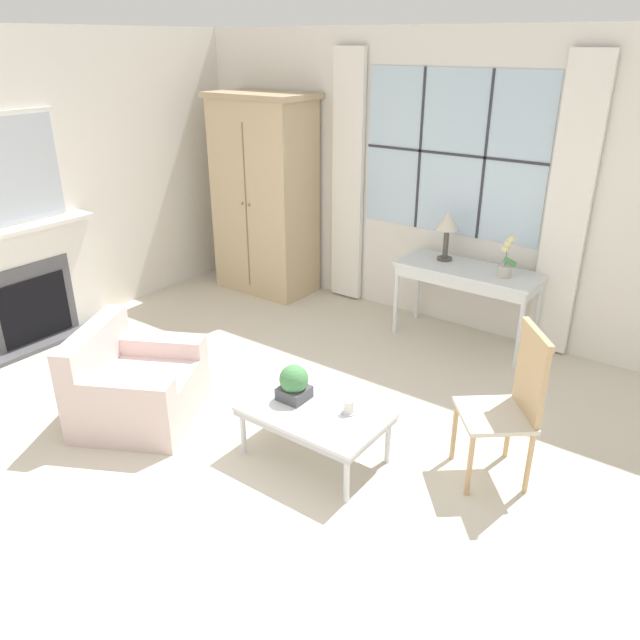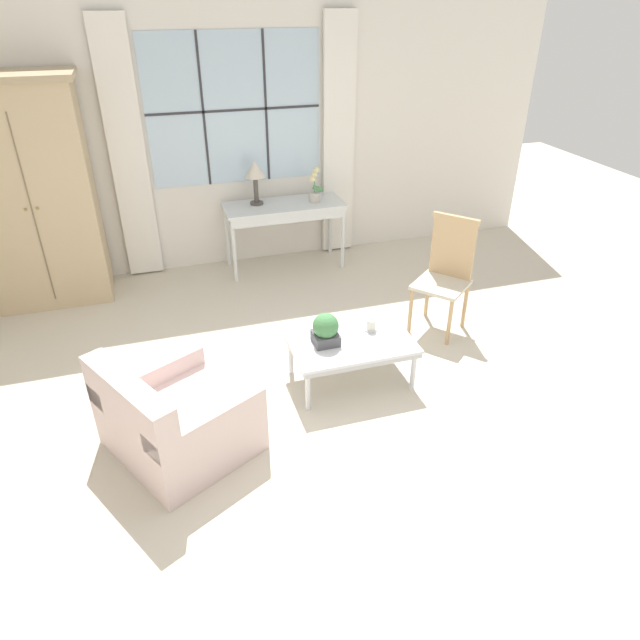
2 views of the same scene
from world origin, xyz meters
The scene contains 13 objects.
ground_plane centered at (0.00, 0.00, 0.00)m, with size 14.00×14.00×0.00m, color beige.
wall_back_windowed centered at (0.00, 3.02, 1.40)m, with size 7.20×0.14×2.80m.
wall_left centered at (-3.03, 0.60, 1.40)m, with size 0.06×7.20×2.80m, color silver.
fireplace centered at (-2.91, 0.21, 0.69)m, with size 0.34×1.48×2.12m.
armoire centered at (-2.03, 2.64, 1.09)m, with size 1.15×0.68×2.17m.
console_table centered at (0.41, 2.67, 0.66)m, with size 1.31×0.54×0.74m.
table_lamp centered at (0.13, 2.75, 1.09)m, with size 0.22×0.22×0.47m.
potted_orchid centered at (0.76, 2.65, 0.89)m, with size 0.16×0.13×0.39m.
armchair_upholstered centered at (-1.05, -0.05, 0.25)m, with size 1.14×1.18×0.73m.
side_chair_wooden centered at (1.50, 0.93, 0.60)m, with size 0.62×0.62×1.06m.
coffee_table centered at (0.37, 0.34, 0.34)m, with size 0.97×0.61×0.38m.
potted_plant_small centered at (0.16, 0.37, 0.51)m, with size 0.20×0.20×0.26m.
pillar_candle centered at (0.57, 0.44, 0.43)m, with size 0.10×0.10×0.11m.
Camera 1 is at (2.51, -2.54, 2.68)m, focal length 35.00 mm.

